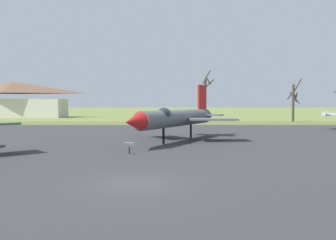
# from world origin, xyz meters

# --- Properties ---
(ground_plane) EXTENTS (600.00, 600.00, 0.00)m
(ground_plane) POSITION_xyz_m (0.00, 0.00, 0.00)
(ground_plane) COLOR olive
(asphalt_apron) EXTENTS (108.68, 55.64, 0.05)m
(asphalt_apron) POSITION_xyz_m (0.00, 16.69, 0.03)
(asphalt_apron) COLOR #333335
(asphalt_apron) RESTS_ON ground
(grass_verge_strip) EXTENTS (168.68, 12.00, 0.06)m
(grass_verge_strip) POSITION_xyz_m (0.00, 50.51, 0.03)
(grass_verge_strip) COLOR #5D6432
(grass_verge_strip) RESTS_ON ground
(jet_fighter_front_left) EXTENTS (10.75, 15.99, 5.91)m
(jet_fighter_front_left) POSITION_xyz_m (2.45, 18.18, 2.42)
(jet_fighter_front_left) COLOR #565B60
(jet_fighter_front_left) RESTS_ON ground
(info_placard_front_left) EXTENTS (0.66, 0.29, 0.90)m
(info_placard_front_left) POSITION_xyz_m (-1.29, 9.64, 0.58)
(info_placard_front_left) COLOR black
(info_placard_front_left) RESTS_ON ground
(bare_tree_far_left) EXTENTS (3.44, 3.39, 10.55)m
(bare_tree_far_left) POSITION_xyz_m (9.43, 55.67, 5.02)
(bare_tree_far_left) COLOR #42382D
(bare_tree_far_left) RESTS_ON ground
(bare_tree_left_of_center) EXTENTS (2.62, 2.63, 8.88)m
(bare_tree_left_of_center) POSITION_xyz_m (27.80, 56.45, 4.31)
(bare_tree_left_of_center) COLOR #42382D
(bare_tree_left_of_center) RESTS_ON ground
(visitor_building) EXTENTS (28.09, 10.16, 9.51)m
(visitor_building) POSITION_xyz_m (-39.37, 78.57, 4.71)
(visitor_building) COLOR beige
(visitor_building) RESTS_ON ground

